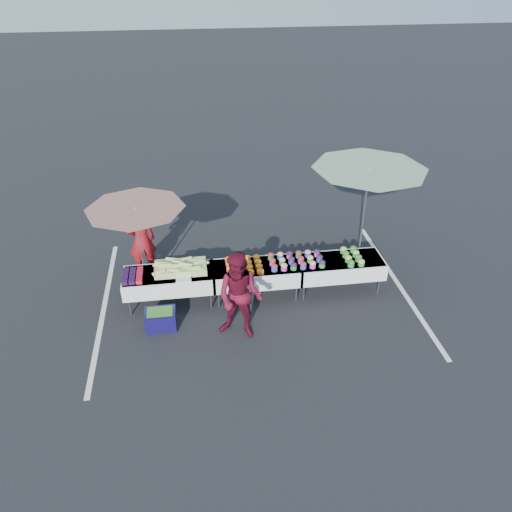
{
  "coord_description": "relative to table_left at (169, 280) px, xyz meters",
  "views": [
    {
      "loc": [
        -1.22,
        -8.57,
        6.44
      ],
      "look_at": [
        0.0,
        0.0,
        1.0
      ],
      "focal_mm": 35.0,
      "sensor_mm": 36.0,
      "label": 1
    }
  ],
  "objects": [
    {
      "name": "umbrella_left",
      "position": [
        -0.54,
        0.5,
        1.26
      ],
      "size": [
        2.06,
        2.06,
        2.04
      ],
      "rotation": [
        0.0,
        0.0,
        -0.03
      ],
      "color": "black",
      "rests_on": "ground"
    },
    {
      "name": "umbrella_right",
      "position": [
        4.3,
        0.76,
        1.68
      ],
      "size": [
        2.86,
        2.86,
        2.5
      ],
      "rotation": [
        0.0,
        0.0,
        -0.19
      ],
      "color": "black",
      "rests_on": "ground"
    },
    {
      "name": "table_left",
      "position": [
        0.0,
        0.0,
        0.0
      ],
      "size": [
        1.86,
        0.81,
        0.75
      ],
      "color": "white",
      "rests_on": "ground"
    },
    {
      "name": "stripe_left",
      "position": [
        -1.4,
        0.0,
        -0.58
      ],
      "size": [
        0.1,
        5.0,
        0.0
      ],
      "primitive_type": "cube",
      "color": "silver",
      "rests_on": "ground"
    },
    {
      "name": "storage_bin",
      "position": [
        -0.2,
        -0.78,
        -0.38
      ],
      "size": [
        0.6,
        0.44,
        0.39
      ],
      "rotation": [
        0.0,
        0.0,
        0.0
      ],
      "color": "#110D41",
      "rests_on": "ground"
    },
    {
      "name": "corn_pile",
      "position": [
        0.25,
        0.04,
        0.26
      ],
      "size": [
        1.16,
        0.57,
        0.26
      ],
      "color": "#B9C565",
      "rests_on": "table_left"
    },
    {
      "name": "bean_baskets",
      "position": [
        3.86,
        -0.01,
        0.24
      ],
      "size": [
        0.36,
        0.68,
        0.15
      ],
      "color": "#238F35",
      "rests_on": "table_right"
    },
    {
      "name": "potato_cups",
      "position": [
        2.65,
        0.0,
        0.25
      ],
      "size": [
        1.14,
        0.58,
        0.16
      ],
      "color": "blue",
      "rests_on": "table_right"
    },
    {
      "name": "table_center",
      "position": [
        1.8,
        0.0,
        0.0
      ],
      "size": [
        1.86,
        0.81,
        0.75
      ],
      "color": "white",
      "rests_on": "ground"
    },
    {
      "name": "customer",
      "position": [
        1.33,
        -1.21,
        0.32
      ],
      "size": [
        1.08,
        0.98,
        1.81
      ],
      "primitive_type": "imported",
      "rotation": [
        0.0,
        0.0,
        -0.42
      ],
      "color": "#5A0D20",
      "rests_on": "ground"
    },
    {
      "name": "carrot_bowls",
      "position": [
        1.55,
        -0.01,
        0.22
      ],
      "size": [
        0.75,
        0.69,
        0.11
      ],
      "color": "#E64619",
      "rests_on": "table_center"
    },
    {
      "name": "berry_punnets",
      "position": [
        -0.71,
        -0.06,
        0.21
      ],
      "size": [
        0.4,
        0.54,
        0.08
      ],
      "color": "black",
      "rests_on": "table_left"
    },
    {
      "name": "stripe_right",
      "position": [
        5.0,
        0.0,
        -0.58
      ],
      "size": [
        0.1,
        5.0,
        0.0
      ],
      "primitive_type": "cube",
      "color": "silver",
      "rests_on": "ground"
    },
    {
      "name": "plastic_bags",
      "position": [
        0.3,
        -0.3,
        0.19
      ],
      "size": [
        0.3,
        0.25,
        0.05
      ],
      "primitive_type": "cube",
      "color": "white",
      "rests_on": "table_left"
    },
    {
      "name": "table_right",
      "position": [
        3.6,
        0.0,
        0.0
      ],
      "size": [
        1.86,
        0.81,
        0.75
      ],
      "color": "white",
      "rests_on": "ground"
    },
    {
      "name": "ground",
      "position": [
        1.8,
        0.0,
        -0.58
      ],
      "size": [
        80.0,
        80.0,
        0.0
      ],
      "primitive_type": "plane",
      "color": "black"
    },
    {
      "name": "vendor",
      "position": [
        -0.59,
        1.25,
        0.26
      ],
      "size": [
        0.69,
        0.54,
        1.68
      ],
      "primitive_type": "imported",
      "rotation": [
        0.0,
        0.0,
        3.39
      ],
      "color": "maroon",
      "rests_on": "ground"
    }
  ]
}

